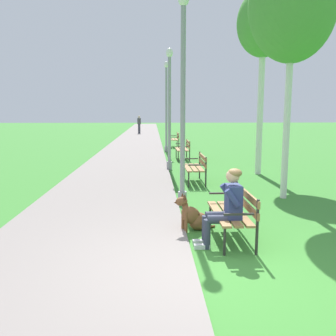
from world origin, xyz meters
TOP-DOWN VIEW (x-y plane):
  - ground_plane at (0.00, 0.00)m, footprint 120.00×120.00m
  - paved_path at (-1.91, 24.00)m, footprint 3.32×60.00m
  - park_bench_near at (0.53, 1.23)m, footprint 0.55×1.50m
  - park_bench_mid at (0.47, 6.13)m, footprint 0.55×1.50m
  - park_bench_far at (0.54, 11.39)m, footprint 0.55×1.50m
  - park_bench_furthest at (0.48, 16.94)m, footprint 0.55×1.50m
  - person_seated_on_near_bench at (0.32, 0.92)m, footprint 0.74×0.49m
  - dog_brown at (-0.11, 1.71)m, footprint 0.80×0.44m
  - lamp_post_near at (-0.15, 3.58)m, footprint 0.24×0.24m
  - lamp_post_mid at (-0.22, 8.57)m, footprint 0.24×0.24m
  - lamp_post_far at (-0.12, 14.40)m, footprint 0.24×0.24m
  - birch_tree_second at (2.38, 4.09)m, footprint 2.02×1.73m
  - birch_tree_third at (2.73, 7.53)m, footprint 1.70×1.64m
  - pedestrian_distant at (-2.06, 29.40)m, footprint 0.32×0.22m

SIDE VIEW (x-z plane):
  - ground_plane at x=0.00m, z-range 0.00..0.00m
  - paved_path at x=-1.91m, z-range 0.00..0.04m
  - dog_brown at x=-0.11m, z-range -0.09..0.61m
  - park_bench_near at x=0.53m, z-range 0.09..0.94m
  - park_bench_mid at x=0.47m, z-range 0.09..0.94m
  - park_bench_far at x=0.54m, z-range 0.09..0.94m
  - park_bench_furthest at x=0.48m, z-range 0.09..0.94m
  - person_seated_on_near_bench at x=0.32m, z-range 0.06..1.31m
  - pedestrian_distant at x=-2.06m, z-range 0.02..1.67m
  - lamp_post_mid at x=-0.22m, z-range 0.07..4.35m
  - lamp_post_far at x=-0.12m, z-range 0.08..4.65m
  - lamp_post_near at x=-0.15m, z-range 0.08..4.70m
  - birch_tree_second at x=2.38m, z-range 1.58..7.40m
  - birch_tree_third at x=2.73m, z-range 1.84..7.80m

